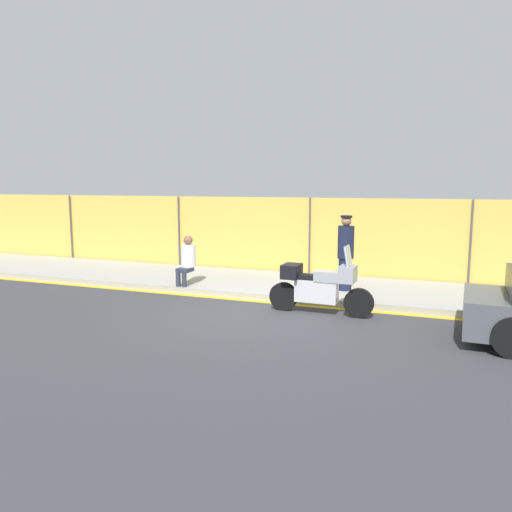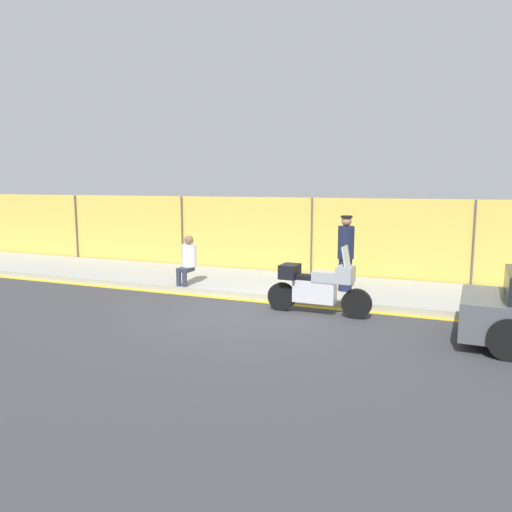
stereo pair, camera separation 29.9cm
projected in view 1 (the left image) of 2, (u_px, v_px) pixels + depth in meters
ground_plane at (253, 317)px, 10.33m from camera, size 120.00×120.00×0.00m
sidewalk at (294, 286)px, 13.07m from camera, size 31.78×3.14×0.15m
curb_paint_stripe at (273, 303)px, 11.54m from camera, size 31.78×0.18×0.01m
storefront_fence at (310, 238)px, 14.44m from camera, size 30.19×0.17×2.33m
motorcycle at (319, 286)px, 10.50m from camera, size 2.25×0.53×1.48m
officer_standing at (346, 252)px, 12.07m from camera, size 0.39×0.39×1.82m
person_seated_on_curb at (187, 258)px, 12.80m from camera, size 0.38×0.66×1.26m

